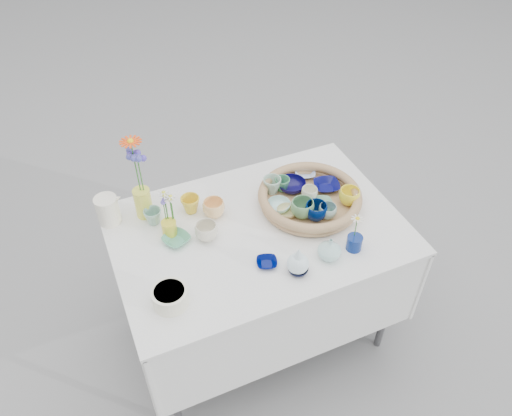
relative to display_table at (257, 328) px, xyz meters
name	(u,v)px	position (x,y,z in m)	size (l,w,h in m)	color
ground	(257,328)	(0.00, 0.00, 0.00)	(80.00, 80.00, 0.00)	gray
display_table	(257,328)	(0.00, 0.00, 0.00)	(1.26, 0.86, 0.77)	white
wicker_tray	(310,198)	(0.28, 0.05, 0.80)	(0.47, 0.47, 0.08)	#96744B
tray_ceramic_0	(292,186)	(0.25, 0.16, 0.80)	(0.13, 0.13, 0.04)	#09053F
tray_ceramic_1	(326,186)	(0.40, 0.10, 0.80)	(0.12, 0.12, 0.03)	#090A50
tray_ceramic_2	(349,196)	(0.44, -0.03, 0.82)	(0.10, 0.10, 0.08)	yellow
tray_ceramic_3	(321,205)	(0.31, -0.01, 0.80)	(0.11, 0.11, 0.03)	#64A07F
tray_ceramic_4	(302,209)	(0.21, -0.02, 0.82)	(0.10, 0.10, 0.08)	#5D9763
tray_ceramic_5	(279,206)	(0.13, 0.06, 0.80)	(0.11, 0.11, 0.03)	#ADDFDD
tray_ceramic_6	(272,185)	(0.15, 0.18, 0.82)	(0.09, 0.09, 0.08)	#9EC2AD
tray_ceramic_7	(309,194)	(0.29, 0.07, 0.81)	(0.08, 0.08, 0.06)	silver
tray_ceramic_8	(305,174)	(0.35, 0.23, 0.80)	(0.10, 0.10, 0.02)	#B4CCFA
tray_ceramic_9	(316,211)	(0.25, -0.06, 0.82)	(0.10, 0.10, 0.08)	#00144C
tray_ceramic_10	(287,212)	(0.15, 0.01, 0.80)	(0.09, 0.09, 0.03)	#D9C680
tray_ceramic_11	(327,211)	(0.30, -0.07, 0.81)	(0.08, 0.08, 0.06)	#8DB6AD
tray_ceramic_12	(282,184)	(0.20, 0.18, 0.82)	(0.07, 0.07, 0.07)	#438D61
loose_ceramic_0	(190,204)	(-0.23, 0.22, 0.81)	(0.09, 0.09, 0.08)	yellow
loose_ceramic_1	(214,208)	(-0.14, 0.16, 0.80)	(0.10, 0.10, 0.08)	#FFC77E
loose_ceramic_2	(176,239)	(-0.35, 0.07, 0.78)	(0.11, 0.11, 0.03)	#56A785
loose_ceramic_3	(206,231)	(-0.22, 0.04, 0.80)	(0.10, 0.10, 0.08)	beige
loose_ceramic_4	(267,263)	(-0.05, -0.20, 0.78)	(0.08, 0.08, 0.02)	#000950
loose_ceramic_5	(153,217)	(-0.41, 0.22, 0.80)	(0.08, 0.08, 0.07)	#87B7A1
loose_ceramic_6	(298,270)	(0.05, -0.29, 0.78)	(0.08, 0.08, 0.03)	black
fluted_bowl	(170,297)	(-0.46, -0.23, 0.80)	(0.14, 0.14, 0.07)	white
bud_vase_paleblue	(298,260)	(0.05, -0.29, 0.83)	(0.09, 0.09, 0.14)	white
bud_vase_seafoam	(330,249)	(0.20, -0.27, 0.82)	(0.10, 0.10, 0.10)	#ADDDD6
bud_vase_cobalt	(354,243)	(0.32, -0.27, 0.80)	(0.07, 0.07, 0.07)	navy
single_daisy	(356,227)	(0.32, -0.26, 0.88)	(0.06, 0.06, 0.11)	white
tall_vase_yellow	(143,203)	(-0.43, 0.28, 0.84)	(0.08, 0.08, 0.14)	#E1E348
gerbera	(136,167)	(-0.43, 0.29, 1.03)	(0.10, 0.10, 0.27)	#FE4A11
hydrangea	(140,174)	(-0.42, 0.28, 1.00)	(0.07, 0.07, 0.25)	#494DB3
white_pitcher	(108,210)	(-0.58, 0.30, 0.83)	(0.14, 0.10, 0.13)	white
daisy_cup	(169,228)	(-0.36, 0.12, 0.80)	(0.07, 0.07, 0.07)	yellow
daisy_posy	(167,207)	(-0.35, 0.14, 0.91)	(0.08, 0.08, 0.14)	white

